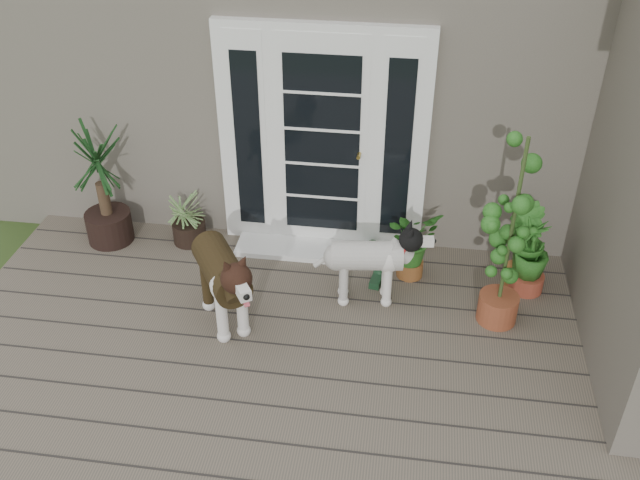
# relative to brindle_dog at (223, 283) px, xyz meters

# --- Properties ---
(deck) EXTENTS (6.20, 4.60, 0.12)m
(deck) POSITION_rel_brindle_dog_xyz_m (0.83, -0.88, -0.46)
(deck) COLOR #6B5B4C
(deck) RESTS_ON ground
(house_main) EXTENTS (7.40, 4.00, 3.10)m
(house_main) POSITION_rel_brindle_dog_xyz_m (0.83, 3.37, 1.03)
(house_main) COLOR #665E54
(house_main) RESTS_ON ground
(door_unit) EXTENTS (1.90, 0.14, 2.15)m
(door_unit) POSITION_rel_brindle_dog_xyz_m (0.63, 1.32, 0.68)
(door_unit) COLOR white
(door_unit) RESTS_ON deck
(door_step) EXTENTS (1.60, 0.40, 0.05)m
(door_step) POSITION_rel_brindle_dog_xyz_m (0.63, 1.12, -0.37)
(door_step) COLOR white
(door_step) RESTS_ON deck
(brindle_dog) EXTENTS (0.86, 1.03, 0.80)m
(brindle_dog) POSITION_rel_brindle_dog_xyz_m (0.00, 0.00, 0.00)
(brindle_dog) COLOR #382A14
(brindle_dog) RESTS_ON deck
(white_dog) EXTENTS (0.85, 0.45, 0.68)m
(white_dog) POSITION_rel_brindle_dog_xyz_m (1.13, 0.46, -0.06)
(white_dog) COLOR white
(white_dog) RESTS_ON deck
(spider_plant) EXTENTS (0.63, 0.63, 0.58)m
(spider_plant) POSITION_rel_brindle_dog_xyz_m (-0.65, 1.12, -0.11)
(spider_plant) COLOR #739159
(spider_plant) RESTS_ON deck
(yucca) EXTENTS (1.04, 1.04, 1.21)m
(yucca) POSITION_rel_brindle_dog_xyz_m (-1.43, 1.03, 0.20)
(yucca) COLOR black
(yucca) RESTS_ON deck
(herb_a) EXTENTS (0.66, 0.66, 0.60)m
(herb_a) POSITION_rel_brindle_dog_xyz_m (1.50, 0.87, -0.10)
(herb_a) COLOR #275E1B
(herb_a) RESTS_ON deck
(herb_b) EXTENTS (0.55, 0.55, 0.59)m
(herb_b) POSITION_rel_brindle_dog_xyz_m (2.48, 0.90, -0.11)
(herb_b) COLOR #1C641E
(herb_b) RESTS_ON deck
(herb_c) EXTENTS (0.45, 0.45, 0.56)m
(herb_c) POSITION_rel_brindle_dog_xyz_m (2.54, 0.81, -0.12)
(herb_c) COLOR #195819
(herb_c) RESTS_ON deck
(sapling) EXTENTS (0.58, 0.58, 1.76)m
(sapling) POSITION_rel_brindle_dog_xyz_m (2.25, 0.35, 0.48)
(sapling) COLOR #2C631C
(sapling) RESTS_ON deck
(clog_left) EXTENTS (0.18, 0.30, 0.08)m
(clog_left) POSITION_rel_brindle_dog_xyz_m (1.22, 0.72, -0.36)
(clog_left) COLOR #16371F
(clog_left) RESTS_ON deck
(clog_right) EXTENTS (0.34, 0.37, 0.10)m
(clog_right) POSITION_rel_brindle_dog_xyz_m (1.07, 1.12, -0.35)
(clog_right) COLOR #163719
(clog_right) RESTS_ON deck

